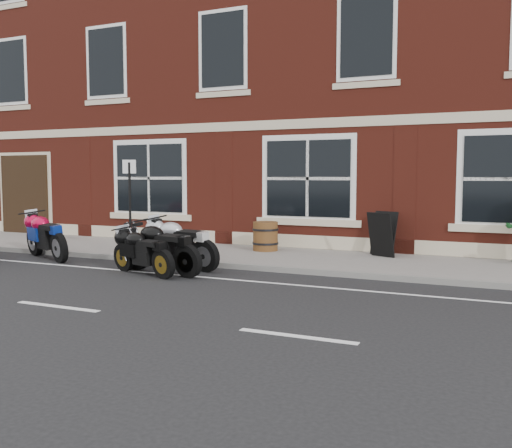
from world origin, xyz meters
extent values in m
plane|color=black|center=(0.00, 0.00, 0.00)|extent=(80.00, 80.00, 0.00)
cube|color=slate|center=(0.00, 3.00, 0.06)|extent=(30.00, 3.00, 0.12)
cube|color=slate|center=(0.00, 1.42, 0.06)|extent=(30.00, 0.16, 0.12)
cube|color=maroon|center=(0.00, 10.50, 6.00)|extent=(24.00, 12.00, 12.00)
cylinder|color=black|center=(-4.71, 1.20, 0.36)|extent=(0.71, 0.43, 0.71)
cylinder|color=black|center=(-3.24, 0.52, 0.36)|extent=(0.71, 0.43, 0.71)
cube|color=black|center=(-4.03, 0.88, 0.74)|extent=(0.92, 0.62, 0.25)
ellipsoid|color=#B0072E|center=(-4.18, 0.95, 0.87)|extent=(0.74, 0.63, 0.36)
cube|color=black|center=(-3.62, 0.69, 0.83)|extent=(0.68, 0.52, 0.11)
cylinder|color=black|center=(-1.11, 0.17, 0.30)|extent=(0.61, 0.31, 0.60)
cylinder|color=black|center=(0.17, -0.26, 0.30)|extent=(0.61, 0.31, 0.60)
cube|color=black|center=(-0.51, -0.03, 0.62)|extent=(0.78, 0.45, 0.21)
ellipsoid|color=black|center=(-0.65, 0.01, 0.73)|extent=(0.60, 0.49, 0.30)
cube|color=black|center=(-0.16, -0.15, 0.69)|extent=(0.57, 0.39, 0.09)
cylinder|color=black|center=(-1.00, 1.20, 0.35)|extent=(0.71, 0.31, 0.70)
cylinder|color=black|center=(0.54, 0.80, 0.35)|extent=(0.71, 0.31, 0.70)
cube|color=black|center=(-0.28, 1.01, 0.72)|extent=(0.91, 0.47, 0.24)
ellipsoid|color=#B4B5BA|center=(-0.44, 1.05, 0.85)|extent=(0.69, 0.53, 0.35)
cube|color=black|center=(0.14, 0.91, 0.81)|extent=(0.65, 0.42, 0.11)
cylinder|color=black|center=(-0.95, 0.40, 0.34)|extent=(0.70, 0.29, 0.68)
cylinder|color=black|center=(0.55, 0.04, 0.34)|extent=(0.70, 0.29, 0.68)
cube|color=black|center=(-0.25, 0.24, 0.71)|extent=(0.89, 0.45, 0.24)
ellipsoid|color=black|center=(-0.41, 0.27, 0.83)|extent=(0.67, 0.51, 0.34)
cube|color=black|center=(0.16, 0.14, 0.79)|extent=(0.64, 0.41, 0.11)
cylinder|color=#4B2A14|center=(0.66, 3.65, 0.49)|extent=(0.64, 0.64, 0.74)
cylinder|color=black|center=(0.66, 3.65, 0.31)|extent=(0.67, 0.67, 0.05)
cylinder|color=black|center=(0.66, 3.65, 0.67)|extent=(0.67, 0.67, 0.05)
cylinder|color=black|center=(-2.00, 1.55, 1.24)|extent=(0.06, 0.06, 2.24)
cube|color=silver|center=(-2.00, 1.55, 2.26)|extent=(0.32, 0.12, 0.33)
camera|label=1|loc=(6.47, -9.71, 2.06)|focal=40.00mm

